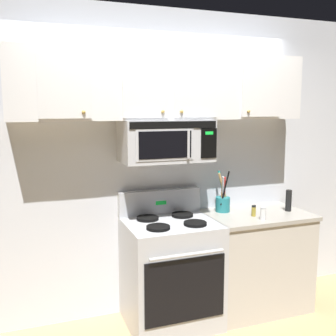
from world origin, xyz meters
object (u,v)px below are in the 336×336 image
object	(u,v)px
over_range_microwave	(166,141)
spice_jar	(254,211)
utensil_crock_teal	(223,201)
salt_shaker	(263,214)
pepper_mill	(289,201)
stove_range	(171,271)

from	to	relation	value
over_range_microwave	spice_jar	xyz separation A→B (m)	(0.75, -0.20, -0.63)
utensil_crock_teal	spice_jar	size ratio (longest dim) A/B	3.86
salt_shaker	spice_jar	world-z (taller)	salt_shaker
salt_shaker	pepper_mill	size ratio (longest dim) A/B	0.55
utensil_crock_teal	pepper_mill	world-z (taller)	utensil_crock_teal
utensil_crock_teal	salt_shaker	xyz separation A→B (m)	(0.19, -0.36, -0.05)
utensil_crock_teal	salt_shaker	world-z (taller)	utensil_crock_teal
stove_range	spice_jar	world-z (taller)	stove_range
salt_shaker	spice_jar	size ratio (longest dim) A/B	1.10
salt_shaker	pepper_mill	world-z (taller)	pepper_mill
utensil_crock_teal	salt_shaker	size ratio (longest dim) A/B	3.50
pepper_mill	over_range_microwave	bearing A→B (deg)	172.54
stove_range	over_range_microwave	distance (m)	1.11
utensil_crock_teal	pepper_mill	xyz separation A→B (m)	(0.58, -0.19, -0.00)
spice_jar	salt_shaker	bearing A→B (deg)	-83.87
over_range_microwave	salt_shaker	distance (m)	1.04
over_range_microwave	pepper_mill	size ratio (longest dim) A/B	3.83
utensil_crock_teal	spice_jar	distance (m)	0.30
stove_range	over_range_microwave	size ratio (longest dim) A/B	1.47
stove_range	over_range_microwave	xyz separation A→B (m)	(-0.00, 0.12, 1.11)
spice_jar	utensil_crock_teal	bearing A→B (deg)	127.27
stove_range	spice_jar	bearing A→B (deg)	-5.99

